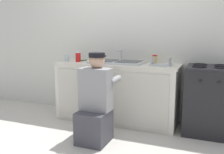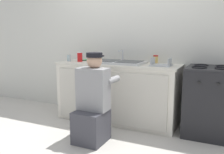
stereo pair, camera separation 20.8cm
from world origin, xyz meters
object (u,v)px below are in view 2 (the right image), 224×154
Objects in this scene: stove_range at (209,101)px; condiment_jar at (156,59)px; sink_double_basin at (118,62)px; plumber_person at (93,105)px; water_glass at (69,58)px; cell_phone at (85,60)px; dish_rack_tray at (161,64)px; soda_cup_red at (80,57)px.

stove_range is 7.22× the size of condiment_jar.
sink_double_basin is at bearing -163.59° from condiment_jar.
water_glass is at bearing 138.98° from plumber_person.
cell_phone is (-0.66, 0.94, 0.44)m from plumber_person.
condiment_jar is (0.54, 0.16, 0.05)m from sink_double_basin.
stove_range reaches higher than cell_phone.
plumber_person is 3.94× the size of dish_rack_tray.
sink_double_basin is at bearing 5.83° from soda_cup_red.
stove_range is 0.84× the size of plumber_person.
soda_cup_red is at bearing -178.76° from dish_rack_tray.
cell_phone is 0.50× the size of dish_rack_tray.
stove_range is (1.31, -0.00, -0.46)m from sink_double_basin.
dish_rack_tray reaches higher than water_glass.
soda_cup_red reaches higher than cell_phone.
soda_cup_red is at bearing 3.01° from water_glass.
sink_double_basin is 0.56m from condiment_jar.
water_glass is at bearing -178.53° from dish_rack_tray.
plumber_person is at bearing -147.91° from stove_range.
water_glass is 0.36× the size of dish_rack_tray.
condiment_jar is at bearing 16.41° from sink_double_basin.
sink_double_basin is 0.67m from dish_rack_tray.
condiment_jar is 0.24m from dish_rack_tray.
stove_range is 0.94m from condiment_jar.
sink_double_basin is 0.93m from plumber_person.
plumber_person is 1.11m from dish_rack_tray.
cell_phone is at bearing -178.46° from condiment_jar.
sink_double_basin is at bearing 91.51° from plumber_person.
soda_cup_red is (-1.94, -0.06, 0.51)m from stove_range.
cell_phone is 0.20m from soda_cup_red.
stove_range is at bearing -11.65° from condiment_jar.
plumber_person reaches higher than water_glass.
soda_cup_red is (-0.65, 0.75, 0.51)m from plumber_person.
plumber_person is 1.22m from water_glass.
sink_double_basin is 5.71× the size of cell_phone.
stove_range is 1.52m from plumber_person.
water_glass is at bearing -178.06° from stove_range.
cell_phone is 1.40× the size of water_glass.
plumber_person reaches higher than condiment_jar.
stove_range is 6.08× the size of soda_cup_red.
plumber_person is 1.11m from soda_cup_red.
sink_double_basin is 0.65m from cell_phone.
soda_cup_red reaches higher than stove_range.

